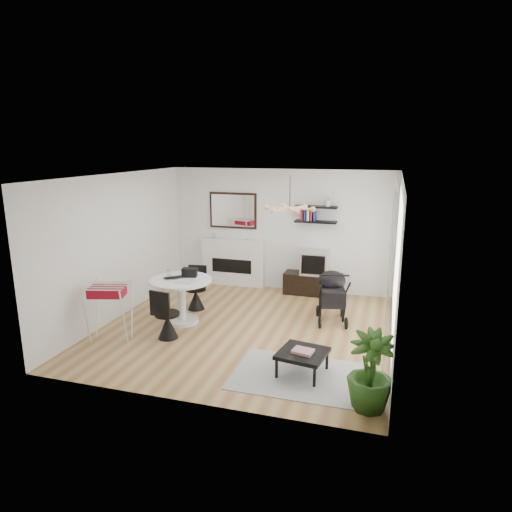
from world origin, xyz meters
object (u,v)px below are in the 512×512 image
(tv_console, at_px, (313,284))
(dining_table, at_px, (181,294))
(crt_tv, at_px, (315,262))
(drying_rack, at_px, (110,311))
(fireplace, at_px, (233,257))
(potted_plant, at_px, (370,371))
(coffee_table, at_px, (303,354))
(stroller, at_px, (332,298))

(tv_console, relative_size, dining_table, 1.12)
(crt_tv, distance_m, drying_rack, 4.43)
(fireplace, bearing_deg, tv_console, -4.61)
(tv_console, bearing_deg, fireplace, 175.39)
(potted_plant, bearing_deg, dining_table, 150.75)
(fireplace, xyz_separation_m, tv_console, (1.92, -0.15, -0.45))
(coffee_table, height_order, potted_plant, potted_plant)
(coffee_table, bearing_deg, potted_plant, -33.37)
(drying_rack, xyz_separation_m, coffee_table, (3.30, -0.23, -0.21))
(dining_table, bearing_deg, coffee_table, -27.59)
(stroller, xyz_separation_m, coffee_table, (-0.12, -2.17, -0.14))
(dining_table, bearing_deg, drying_rack, -125.88)
(drying_rack, distance_m, stroller, 3.93)
(crt_tv, xyz_separation_m, potted_plant, (1.40, -4.25, -0.23))
(stroller, bearing_deg, potted_plant, -86.37)
(potted_plant, bearing_deg, drying_rack, 168.52)
(drying_rack, bearing_deg, dining_table, 38.26)
(drying_rack, xyz_separation_m, stroller, (3.42, 1.94, -0.07))
(dining_table, bearing_deg, stroller, 18.08)
(dining_table, xyz_separation_m, coffee_table, (2.51, -1.31, -0.24))
(fireplace, bearing_deg, crt_tv, -4.63)
(fireplace, height_order, dining_table, fireplace)
(drying_rack, height_order, potted_plant, potted_plant)
(tv_console, bearing_deg, stroller, -67.67)
(tv_console, xyz_separation_m, dining_table, (-2.04, -2.31, 0.31))
(fireplace, relative_size, tv_console, 1.71)
(dining_table, relative_size, potted_plant, 1.12)
(fireplace, xyz_separation_m, stroller, (2.51, -1.60, -0.24))
(fireplace, distance_m, dining_table, 2.47)
(coffee_table, bearing_deg, fireplace, 122.33)
(stroller, bearing_deg, dining_table, -174.90)
(stroller, xyz_separation_m, potted_plant, (0.84, -2.81, 0.06))
(crt_tv, relative_size, dining_table, 0.52)
(fireplace, distance_m, crt_tv, 1.95)
(coffee_table, relative_size, potted_plant, 0.74)
(dining_table, height_order, drying_rack, drying_rack)
(fireplace, xyz_separation_m, potted_plant, (3.35, -4.41, -0.18))
(crt_tv, distance_m, dining_table, 3.10)
(crt_tv, relative_size, stroller, 0.57)
(fireplace, distance_m, stroller, 2.99)
(crt_tv, height_order, dining_table, crt_tv)
(fireplace, relative_size, coffee_table, 2.89)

